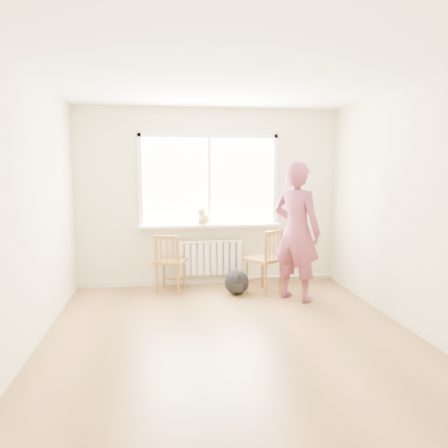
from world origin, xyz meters
name	(u,v)px	position (x,y,z in m)	size (l,w,h in m)	color
floor	(232,338)	(0.00, 0.00, 0.00)	(4.50, 4.50, 0.00)	#95663D
ceiling	(233,76)	(0.00, 0.00, 2.70)	(4.50, 4.50, 0.00)	white
back_wall	(209,197)	(0.00, 2.25, 1.35)	(4.00, 0.01, 2.70)	beige
window	(209,177)	(0.00, 2.22, 1.66)	(2.12, 0.05, 1.42)	white
windowsill	(210,225)	(0.00, 2.14, 0.93)	(2.15, 0.22, 0.04)	white
radiator	(210,257)	(0.00, 2.16, 0.44)	(1.00, 0.12, 0.55)	white
heating_pipe	(287,276)	(1.25, 2.19, 0.08)	(0.04, 0.04, 1.40)	silver
baseboard	(209,281)	(0.00, 2.23, 0.04)	(4.00, 0.03, 0.08)	beige
chair_left	(170,263)	(-0.62, 1.84, 0.43)	(0.53, 0.52, 0.85)	#96622B
chair_right	(267,261)	(0.76, 1.59, 0.47)	(0.63, 0.62, 0.93)	#96622B
person	(297,232)	(1.08, 1.24, 0.94)	(0.69, 0.45, 1.89)	#B13B41
cat	(203,217)	(-0.11, 2.05, 1.07)	(0.27, 0.42, 0.29)	beige
backpack	(237,282)	(0.32, 1.58, 0.17)	(0.35, 0.26, 0.35)	black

